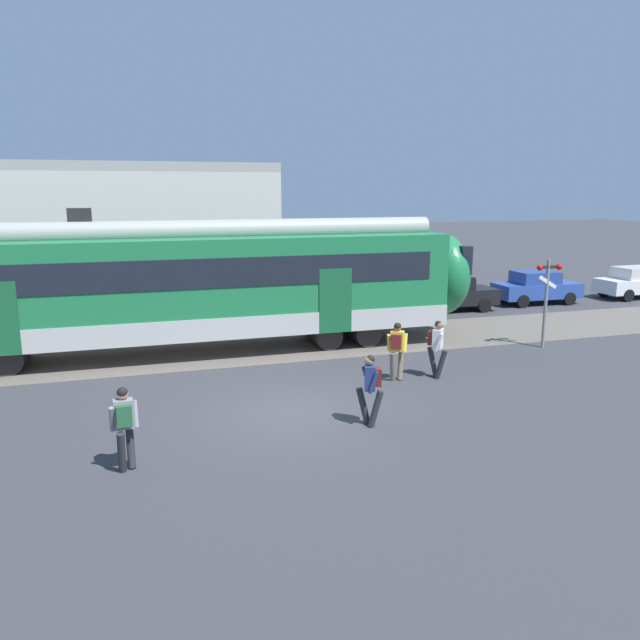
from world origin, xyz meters
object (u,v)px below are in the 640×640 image
(parked_car_white, at_px, (636,282))
(pedestrian_white, at_px, (437,344))
(pedestrian_grey, at_px, (124,422))
(pedestrian_yellow, at_px, (397,346))
(pedestrian_navy, at_px, (371,384))
(parked_car_black, at_px, (450,293))
(crossing_signal, at_px, (547,289))
(parked_car_blue, at_px, (536,287))

(parked_car_white, bearing_deg, pedestrian_white, -149.87)
(pedestrian_white, bearing_deg, parked_car_white, 30.13)
(pedestrian_white, height_order, parked_car_white, pedestrian_white)
(pedestrian_grey, xyz_separation_m, pedestrian_yellow, (7.29, 3.77, 0.00))
(pedestrian_navy, bearing_deg, parked_car_black, 54.23)
(pedestrian_navy, relative_size, parked_car_black, 0.41)
(pedestrian_navy, height_order, parked_car_black, pedestrian_navy)
(parked_car_black, bearing_deg, parked_car_white, 1.46)
(pedestrian_grey, bearing_deg, pedestrian_navy, 8.51)
(pedestrian_yellow, bearing_deg, parked_car_black, 53.51)
(pedestrian_grey, distance_m, pedestrian_yellow, 8.20)
(pedestrian_white, distance_m, parked_car_white, 18.26)
(pedestrian_white, bearing_deg, pedestrian_yellow, 176.42)
(pedestrian_grey, xyz_separation_m, parked_car_black, (13.81, 12.60, -0.21))
(pedestrian_navy, relative_size, crossing_signal, 0.56)
(pedestrian_yellow, height_order, crossing_signal, crossing_signal)
(pedestrian_yellow, height_order, parked_car_blue, pedestrian_yellow)
(parked_car_black, xyz_separation_m, parked_car_blue, (4.73, 0.35, 0.00))
(pedestrian_navy, bearing_deg, parked_car_blue, 42.57)
(pedestrian_navy, relative_size, parked_car_blue, 0.41)
(pedestrian_navy, height_order, pedestrian_white, same)
(pedestrian_yellow, xyz_separation_m, parked_car_white, (16.99, 9.09, -0.21))
(pedestrian_grey, xyz_separation_m, parked_car_white, (24.28, 12.86, -0.21))
(parked_car_white, relative_size, crossing_signal, 1.35)
(parked_car_blue, bearing_deg, parked_car_white, -0.84)
(pedestrian_white, xyz_separation_m, parked_car_blue, (10.06, 9.25, -0.21))
(parked_car_black, relative_size, parked_car_blue, 1.00)
(pedestrian_grey, xyz_separation_m, parked_car_blue, (18.54, 12.95, -0.21))
(parked_car_black, height_order, parked_car_blue, same)
(parked_car_white, bearing_deg, parked_car_blue, 179.16)
(pedestrian_white, relative_size, crossing_signal, 0.56)
(pedestrian_yellow, distance_m, crossing_signal, 6.70)
(crossing_signal, bearing_deg, parked_car_black, 88.26)
(pedestrian_navy, distance_m, parked_car_blue, 17.97)
(pedestrian_grey, height_order, parked_car_black, pedestrian_grey)
(parked_car_white, distance_m, crossing_signal, 12.89)
(pedestrian_yellow, xyz_separation_m, pedestrian_white, (1.20, -0.07, 0.00))
(parked_car_black, xyz_separation_m, crossing_signal, (-0.21, -6.86, 1.23))
(pedestrian_grey, distance_m, pedestrian_navy, 5.37)
(pedestrian_yellow, bearing_deg, pedestrian_navy, -123.58)
(pedestrian_navy, distance_m, crossing_signal, 9.71)
(parked_car_black, distance_m, parked_car_blue, 4.74)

